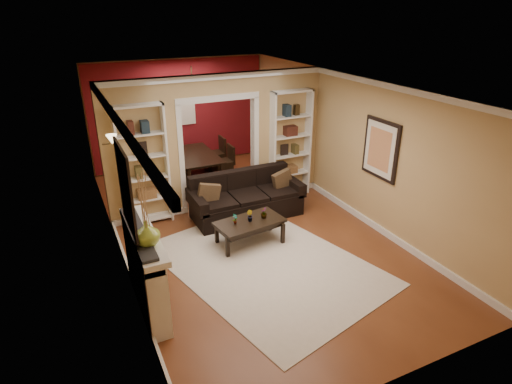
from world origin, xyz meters
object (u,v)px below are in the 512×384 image
sofa (247,196)px  coffee_table (250,232)px  dining_table (197,166)px  fireplace (147,270)px  bookshelf_left (144,166)px  bookshelf_right (290,145)px

sofa → coffee_table: sofa is taller
sofa → dining_table: 2.41m
fireplace → dining_table: size_ratio=0.99×
bookshelf_left → fireplace: bearing=-102.0°
coffee_table → bookshelf_left: 2.33m
fireplace → sofa: bearing=39.6°
sofa → bookshelf_left: bearing=162.3°
bookshelf_right → fireplace: 4.47m
bookshelf_left → bookshelf_right: 3.10m
coffee_table → fireplace: size_ratio=0.69×
sofa → dining_table: bearing=95.8°
bookshelf_right → fireplace: bearing=-145.2°
bookshelf_right → bookshelf_left: bearing=180.0°
coffee_table → bookshelf_left: (-1.43, 1.59, 0.93)m
bookshelf_right → fireplace: (-3.64, -2.53, -0.57)m
bookshelf_left → fireplace: bookshelf_left is taller
dining_table → sofa: bearing=-174.2°
sofa → fireplace: fireplace is taller
coffee_table → bookshelf_right: size_ratio=0.51×
sofa → bookshelf_right: size_ratio=0.96×
coffee_table → dining_table: (0.15, 3.40, 0.08)m
bookshelf_left → dining_table: bookshelf_left is taller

